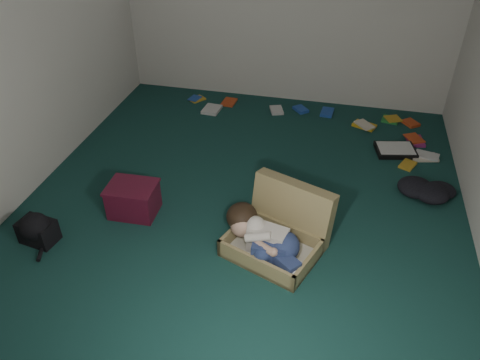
% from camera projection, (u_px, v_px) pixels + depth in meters
% --- Properties ---
extents(floor, '(4.50, 4.50, 0.00)m').
position_uv_depth(floor, '(244.00, 201.00, 4.36)').
color(floor, '#153C37').
rests_on(floor, ground).
extents(wall_front, '(4.50, 0.00, 4.50)m').
position_uv_depth(wall_front, '(116.00, 287.00, 1.82)').
color(wall_front, silver).
rests_on(wall_front, ground).
extents(wall_left, '(0.00, 4.50, 4.50)m').
position_uv_depth(wall_left, '(16.00, 48.00, 3.98)').
color(wall_left, silver).
rests_on(wall_left, ground).
extents(suitcase, '(0.90, 0.89, 0.52)m').
position_uv_depth(suitcase, '(280.00, 231.00, 3.80)').
color(suitcase, '#9F8D57').
rests_on(suitcase, floor).
extents(person, '(0.69, 0.55, 0.32)m').
position_uv_depth(person, '(264.00, 237.00, 3.68)').
color(person, silver).
rests_on(person, suitcase).
extents(maroon_bin, '(0.44, 0.35, 0.29)m').
position_uv_depth(maroon_bin, '(133.00, 199.00, 4.15)').
color(maroon_bin, '#521025').
rests_on(maroon_bin, floor).
extents(backpack, '(0.40, 0.34, 0.22)m').
position_uv_depth(backpack, '(38.00, 231.00, 3.87)').
color(backpack, black).
rests_on(backpack, floor).
extents(clothing_pile, '(0.51, 0.46, 0.14)m').
position_uv_depth(clothing_pile, '(431.00, 186.00, 4.44)').
color(clothing_pile, black).
rests_on(clothing_pile, floor).
extents(paper_tray, '(0.47, 0.39, 0.06)m').
position_uv_depth(paper_tray, '(395.00, 150.00, 5.04)').
color(paper_tray, black).
rests_on(paper_tray, floor).
extents(book_scatter, '(2.97, 1.24, 0.02)m').
position_uv_depth(book_scatter, '(325.00, 122.00, 5.59)').
color(book_scatter, gold).
rests_on(book_scatter, floor).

